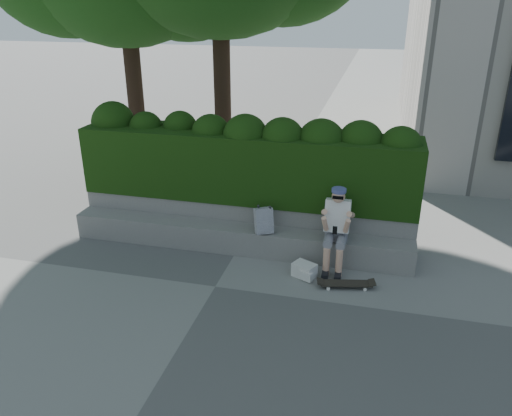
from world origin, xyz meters
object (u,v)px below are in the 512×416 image
(backpack_ground, at_px, (304,270))
(backpack_plaid, at_px, (264,221))
(skateboard, at_px, (346,284))
(person, at_px, (337,225))

(backpack_ground, bearing_deg, backpack_plaid, 172.57)
(skateboard, relative_size, backpack_ground, 2.34)
(person, xyz_separation_m, backpack_plaid, (-1.22, 0.08, -0.08))
(skateboard, height_order, backpack_plaid, backpack_plaid)
(backpack_plaid, bearing_deg, skateboard, -55.01)
(skateboard, bearing_deg, backpack_plaid, 142.68)
(skateboard, xyz_separation_m, backpack_plaid, (-1.46, 0.69, 0.60))
(person, relative_size, backpack_plaid, 3.17)
(person, bearing_deg, backpack_plaid, 176.17)
(skateboard, bearing_deg, backpack_ground, 153.01)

